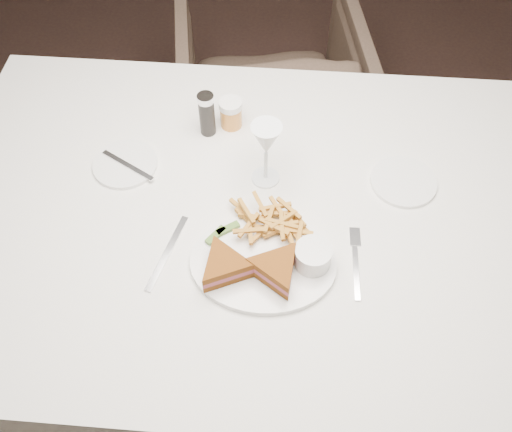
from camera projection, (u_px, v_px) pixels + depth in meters
name	position (u px, v px, depth m)	size (l,w,h in m)	color
ground	(164.00, 277.00, 2.09)	(5.00, 5.00, 0.00)	black
table	(258.00, 290.00, 1.63)	(1.54, 1.03, 0.75)	silver
chair_far	(270.00, 84.00, 2.20)	(0.67, 0.63, 0.69)	#423328
table_setting	(260.00, 219.00, 1.27)	(0.84, 0.60, 0.18)	white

